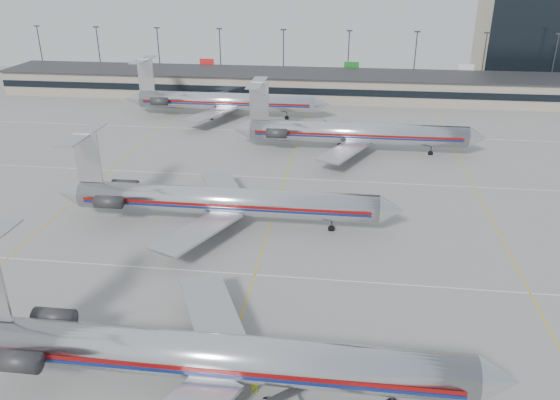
# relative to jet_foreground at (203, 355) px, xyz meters

# --- Properties ---
(ground) EXTENTS (260.00, 260.00, 0.00)m
(ground) POSITION_rel_jet_foreground_xyz_m (0.98, 8.32, -3.61)
(ground) COLOR gray
(ground) RESTS_ON ground
(apron_markings) EXTENTS (160.00, 0.15, 0.02)m
(apron_markings) POSITION_rel_jet_foreground_xyz_m (0.98, 18.32, -3.60)
(apron_markings) COLOR silver
(apron_markings) RESTS_ON ground
(terminal) EXTENTS (162.00, 17.00, 6.25)m
(terminal) POSITION_rel_jet_foreground_xyz_m (0.98, 106.30, -0.45)
(terminal) COLOR gray
(terminal) RESTS_ON ground
(light_mast_row) EXTENTS (163.60, 0.40, 15.28)m
(light_mast_row) POSITION_rel_jet_foreground_xyz_m (0.98, 120.32, 4.97)
(light_mast_row) COLOR #38383D
(light_mast_row) RESTS_ON ground
(distant_building) EXTENTS (30.00, 20.00, 25.00)m
(distant_building) POSITION_rel_jet_foreground_xyz_m (62.98, 136.32, 8.89)
(distant_building) COLOR tan
(distant_building) RESTS_ON ground
(jet_foreground) EXTENTS (47.50, 27.97, 12.43)m
(jet_foreground) POSITION_rel_jet_foreground_xyz_m (0.00, 0.00, 0.00)
(jet_foreground) COLOR silver
(jet_foreground) RESTS_ON ground
(jet_second_row) EXTENTS (46.77, 27.54, 12.24)m
(jet_second_row) POSITION_rel_jet_foreground_xyz_m (-5.78, 30.37, -0.05)
(jet_second_row) COLOR silver
(jet_second_row) RESTS_ON ground
(jet_third_row) EXTENTS (46.40, 28.54, 12.69)m
(jet_third_row) POSITION_rel_jet_foreground_xyz_m (11.49, 63.15, 0.08)
(jet_third_row) COLOR silver
(jet_third_row) RESTS_ON ground
(jet_back_row) EXTENTS (46.65, 28.70, 12.76)m
(jet_back_row) POSITION_rel_jet_foreground_xyz_m (-17.43, 83.93, 0.10)
(jet_back_row) COLOR silver
(jet_back_row) RESTS_ON ground
(ramp_worker_near) EXTENTS (0.83, 0.78, 1.90)m
(ramp_worker_near) POSITION_rel_jet_foreground_xyz_m (4.14, 0.16, -2.66)
(ramp_worker_near) COLOR #BACF13
(ramp_worker_near) RESTS_ON ground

